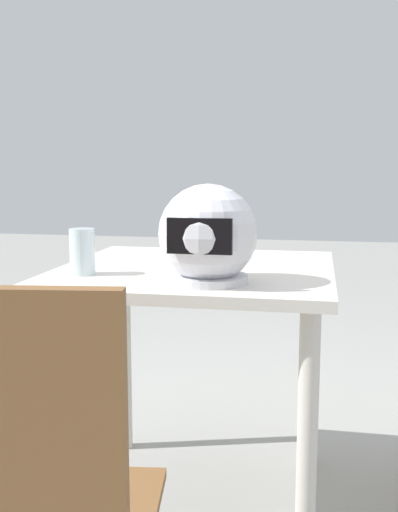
{
  "coord_description": "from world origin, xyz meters",
  "views": [
    {
      "loc": [
        -0.35,
        1.76,
        1.06
      ],
      "look_at": [
        0.01,
        -0.08,
        0.78
      ],
      "focal_mm": 43.07,
      "sensor_mm": 36.0,
      "label": 1
    }
  ],
  "objects_px": {
    "motorcycle_helmet": "(208,236)",
    "drinking_glass": "(82,252)",
    "pizza": "(201,250)",
    "dining_table": "(196,306)"
  },
  "relations": [
    {
      "from": "pizza",
      "to": "drinking_glass",
      "type": "height_order",
      "value": "drinking_glass"
    },
    {
      "from": "pizza",
      "to": "motorcycle_helmet",
      "type": "relative_size",
      "value": 0.94
    },
    {
      "from": "dining_table",
      "to": "drinking_glass",
      "type": "xyz_separation_m",
      "value": [
        0.28,
        0.18,
        0.18
      ]
    },
    {
      "from": "motorcycle_helmet",
      "to": "drinking_glass",
      "type": "xyz_separation_m",
      "value": [
        0.36,
        -0.05,
        -0.06
      ]
    },
    {
      "from": "dining_table",
      "to": "pizza",
      "type": "distance_m",
      "value": 0.22
    },
    {
      "from": "motorcycle_helmet",
      "to": "pizza",
      "type": "bearing_deg",
      "value": -77.02
    },
    {
      "from": "pizza",
      "to": "drinking_glass",
      "type": "distance_m",
      "value": 0.44
    },
    {
      "from": "pizza",
      "to": "drinking_glass",
      "type": "bearing_deg",
      "value": 52.54
    },
    {
      "from": "pizza",
      "to": "motorcycle_helmet",
      "type": "xyz_separation_m",
      "value": [
        -0.09,
        0.4,
        0.09
      ]
    },
    {
      "from": "dining_table",
      "to": "drinking_glass",
      "type": "relative_size",
      "value": 6.31
    }
  ]
}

